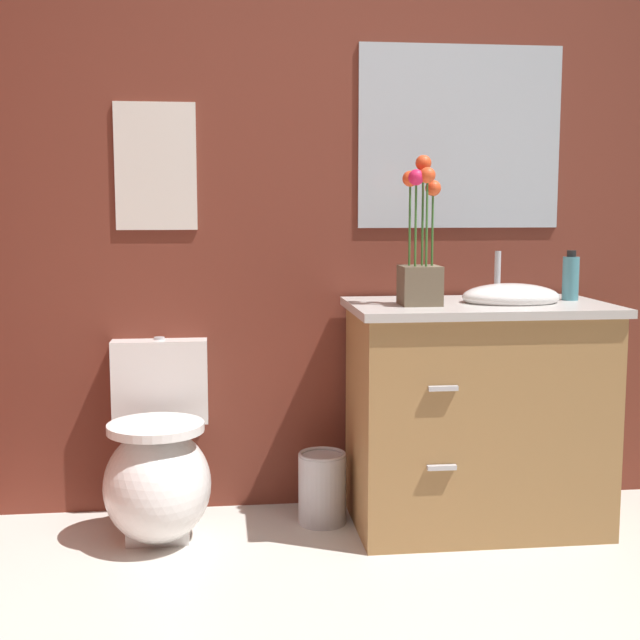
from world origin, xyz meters
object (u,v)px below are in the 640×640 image
(vanity_cabinet, at_px, (477,412))
(flower_vase, at_px, (420,258))
(trash_bin, at_px, (322,487))
(soap_bottle, at_px, (571,277))
(toilet, at_px, (158,469))
(wall_poster, at_px, (156,166))
(wall_mirror, at_px, (460,137))

(vanity_cabinet, relative_size, flower_vase, 1.92)
(vanity_cabinet, bearing_deg, flower_vase, -169.90)
(flower_vase, height_order, trash_bin, flower_vase)
(soap_bottle, bearing_deg, trash_bin, 178.87)
(toilet, distance_m, vanity_cabinet, 1.19)
(soap_bottle, relative_size, wall_poster, 0.39)
(toilet, relative_size, trash_bin, 2.54)
(toilet, bearing_deg, trash_bin, 4.45)
(toilet, distance_m, wall_poster, 1.12)
(vanity_cabinet, bearing_deg, trash_bin, 172.66)
(vanity_cabinet, height_order, soap_bottle, soap_bottle)
(toilet, bearing_deg, vanity_cabinet, -1.29)
(flower_vase, bearing_deg, wall_poster, 160.32)
(soap_bottle, bearing_deg, toilet, -178.94)
(trash_bin, bearing_deg, toilet, -175.55)
(wall_mirror, bearing_deg, soap_bottle, -32.98)
(trash_bin, distance_m, wall_mirror, 1.45)
(soap_bottle, distance_m, trash_bin, 1.22)
(flower_vase, relative_size, trash_bin, 1.94)
(toilet, relative_size, wall_mirror, 0.86)
(flower_vase, bearing_deg, wall_mirror, 55.58)
(trash_bin, xyz_separation_m, wall_poster, (-0.60, 0.22, 1.19))
(soap_bottle, distance_m, wall_mirror, 0.69)
(flower_vase, xyz_separation_m, wall_poster, (-0.94, 0.34, 0.33))
(toilet, bearing_deg, flower_vase, -4.14)
(wall_poster, bearing_deg, vanity_cabinet, -14.10)
(soap_bottle, bearing_deg, wall_mirror, 147.02)
(wall_poster, relative_size, wall_mirror, 0.59)
(toilet, xyz_separation_m, trash_bin, (0.60, 0.05, -0.11))
(vanity_cabinet, xyz_separation_m, trash_bin, (-0.57, 0.07, -0.29))
(wall_poster, distance_m, wall_mirror, 1.17)
(toilet, distance_m, flower_vase, 1.21)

